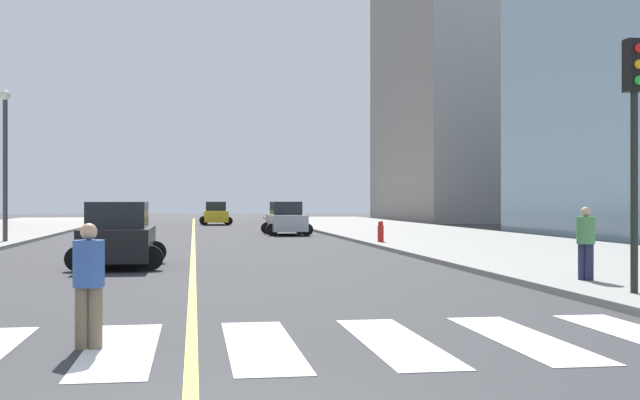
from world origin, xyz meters
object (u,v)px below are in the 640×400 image
(car_black_second, at_px, (118,237))
(car_silver_third, at_px, (286,219))
(pedestrian_crossing, at_px, (89,280))
(street_lamp, at_px, (5,151))
(pedestrian_waiting_east, at_px, (586,240))
(car_yellow_nearest, at_px, (216,214))
(fire_hydrant, at_px, (381,232))
(traffic_light_near_corner, at_px, (635,115))

(car_black_second, height_order, car_silver_third, car_black_second)
(pedestrian_crossing, bearing_deg, car_silver_third, -93.72)
(street_lamp, bearing_deg, pedestrian_waiting_east, -50.34)
(car_yellow_nearest, bearing_deg, car_black_second, 84.20)
(pedestrian_crossing, relative_size, fire_hydrant, 1.81)
(pedestrian_crossing, distance_m, street_lamp, 27.11)
(car_black_second, xyz_separation_m, car_silver_third, (7.15, 21.14, -0.02))
(pedestrian_waiting_east, relative_size, fire_hydrant, 1.81)
(traffic_light_near_corner, bearing_deg, car_silver_third, -84.01)
(traffic_light_near_corner, height_order, pedestrian_crossing, traffic_light_near_corner)
(car_black_second, height_order, fire_hydrant, car_black_second)
(car_yellow_nearest, relative_size, pedestrian_waiting_east, 2.50)
(car_yellow_nearest, bearing_deg, pedestrian_waiting_east, 97.76)
(car_silver_third, relative_size, street_lamp, 0.64)
(car_black_second, bearing_deg, car_silver_third, 71.25)
(traffic_light_near_corner, height_order, pedestrian_waiting_east, traffic_light_near_corner)
(car_silver_third, bearing_deg, fire_hydrant, 102.98)
(car_black_second, height_order, street_lamp, street_lamp)
(street_lamp, bearing_deg, car_yellow_nearest, 70.65)
(car_silver_third, relative_size, fire_hydrant, 4.64)
(car_yellow_nearest, relative_size, car_silver_third, 0.97)
(car_yellow_nearest, relative_size, pedestrian_crossing, 2.49)
(pedestrian_waiting_east, distance_m, street_lamp, 26.07)
(traffic_light_near_corner, distance_m, pedestrian_crossing, 10.57)
(fire_hydrant, bearing_deg, car_black_second, -134.74)
(pedestrian_crossing, xyz_separation_m, fire_hydrant, (9.14, 23.17, -0.31))
(traffic_light_near_corner, xyz_separation_m, street_lamp, (-16.25, 22.46, 0.50))
(car_black_second, distance_m, fire_hydrant, 14.11)
(car_silver_third, distance_m, pedestrian_crossing, 34.87)
(car_yellow_nearest, xyz_separation_m, fire_hydrant, (6.15, -30.45, -0.26))
(traffic_light_near_corner, relative_size, fire_hydrant, 5.40)
(car_silver_third, bearing_deg, car_yellow_nearest, -81.21)
(car_yellow_nearest, height_order, car_silver_third, car_silver_third)
(pedestrian_waiting_east, bearing_deg, street_lamp, -178.37)
(car_silver_third, xyz_separation_m, pedestrian_crossing, (-6.35, -34.29, 0.03))
(car_yellow_nearest, bearing_deg, fire_hydrant, 100.95)
(fire_hydrant, height_order, street_lamp, street_lamp)
(car_yellow_nearest, height_order, fire_hydrant, car_yellow_nearest)
(traffic_light_near_corner, xyz_separation_m, pedestrian_crossing, (-9.57, -3.63, -2.64))
(car_black_second, distance_m, street_lamp, 14.56)
(car_black_second, bearing_deg, street_lamp, 114.40)
(car_yellow_nearest, bearing_deg, pedestrian_crossing, 86.35)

